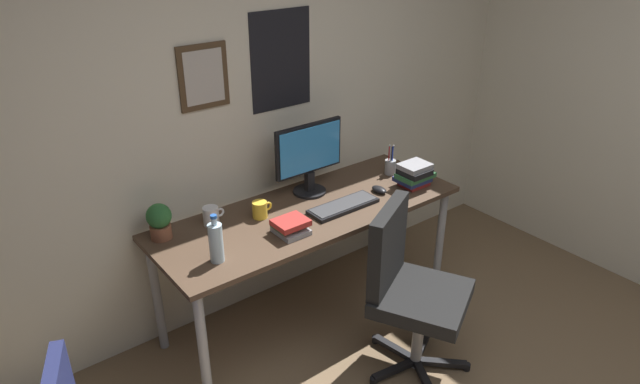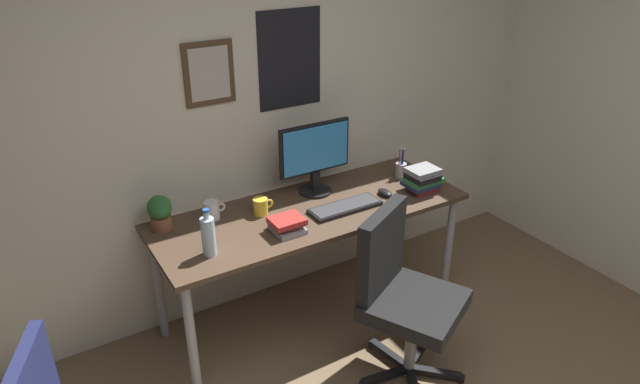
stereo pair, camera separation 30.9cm
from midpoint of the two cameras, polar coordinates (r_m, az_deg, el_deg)
The scene contains 13 objects.
wall_back at distance 3.27m, azimuth -10.72°, elevation 8.83°, with size 4.40×0.10×2.60m.
desk at distance 3.26m, azimuth -3.79°, elevation -2.99°, with size 1.82×0.67×0.74m.
office_chair at distance 2.98m, azimuth 5.93°, elevation -9.30°, with size 0.62×0.62×0.95m.
monitor at distance 3.33m, azimuth -3.78°, elevation 3.63°, with size 0.46×0.20×0.43m.
keyboard at distance 3.23m, azimuth -0.36°, elevation -1.47°, with size 0.43×0.15×0.03m.
computer_mouse at distance 3.41m, azimuth 3.43°, elevation 0.18°, with size 0.06×0.11×0.04m.
water_bottle at distance 2.79m, azimuth -13.62°, elevation -5.01°, with size 0.07×0.07×0.25m.
coffee_mug_near at distance 3.16m, azimuth -8.86°, elevation -1.83°, with size 0.12×0.08×0.09m.
coffee_mug_far at distance 3.13m, azimuth -13.71°, elevation -2.43°, with size 0.12×0.09×0.10m.
potted_plant at distance 3.06m, azimuth -18.74°, elevation -2.80°, with size 0.13×0.13×0.20m.
pen_cup at distance 3.65m, azimuth 4.73°, elevation 2.58°, with size 0.07×0.07×0.20m.
book_stack_left at distance 2.99m, azimuth -5.96°, elevation -3.50°, with size 0.18×0.17×0.08m.
book_stack_right at distance 3.48m, azimuth 7.01°, elevation 1.67°, with size 0.22×0.18×0.16m.
Camera 1 is at (-1.53, -0.55, 2.26)m, focal length 31.70 mm.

